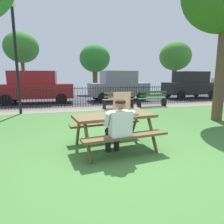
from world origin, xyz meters
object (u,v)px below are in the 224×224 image
object	(u,v)px
adult_at_table	(118,125)
far_tree_midright	(175,57)
parked_car_far_right	(190,85)
far_tree_midleft	(21,48)
parked_car_center	(36,87)
park_bench_center	(118,100)
pizza_box_open	(125,110)
lamp_post_walkway	(15,48)
parked_car_right	(118,86)
picnic_table_foreground	(114,122)
far_tree_center	(95,59)
park_bench_right	(152,99)

from	to	relation	value
adult_at_table	far_tree_midright	size ratio (longest dim) A/B	0.23
parked_car_far_right	far_tree_midleft	xyz separation A→B (m)	(-12.40, 5.93, 3.01)
parked_car_center	park_bench_center	bearing A→B (deg)	-35.75
pizza_box_open	lamp_post_walkway	xyz separation A→B (m)	(-3.05, 5.10, 1.92)
parked_car_far_right	lamp_post_walkway	bearing A→B (deg)	-162.71
parked_car_right	parked_car_far_right	size ratio (longest dim) A/B	1.02
picnic_table_foreground	far_tree_center	distance (m)	14.97
far_tree_midleft	pizza_box_open	bearing A→B (deg)	-73.74
far_tree_midleft	far_tree_midright	bearing A→B (deg)	-0.00
far_tree_midleft	far_tree_center	bearing A→B (deg)	-0.00
picnic_table_foreground	far_tree_midright	distance (m)	18.39
pizza_box_open	parked_car_right	world-z (taller)	parked_car_right
parked_car_center	far_tree_midleft	world-z (taller)	far_tree_midleft
adult_at_table	park_bench_center	distance (m)	6.33
parked_car_center	parked_car_right	distance (m)	5.25
park_bench_center	parked_car_center	xyz separation A→B (m)	(-4.29, 3.09, 0.59)
lamp_post_walkway	parked_car_far_right	bearing A→B (deg)	17.29
far_tree_center	far_tree_midright	size ratio (longest dim) A/B	0.88
picnic_table_foreground	adult_at_table	bearing A→B (deg)	-97.26
far_tree_midleft	lamp_post_walkway	bearing A→B (deg)	-82.85
lamp_post_walkway	parked_car_center	size ratio (longest dim) A/B	1.03
parked_car_right	far_tree_center	xyz separation A→B (m)	(-0.48, 5.93, 2.24)
park_bench_center	parked_car_right	xyz separation A→B (m)	(0.97, 3.08, 0.59)
pizza_box_open	lamp_post_walkway	size ratio (longest dim) A/B	0.11
adult_at_table	far_tree_midright	xyz separation A→B (m)	(10.89, 15.06, 3.01)
parked_car_center	far_tree_midleft	xyz separation A→B (m)	(-1.51, 5.93, 3.02)
far_tree_midright	park_bench_center	bearing A→B (deg)	-135.00
far_tree_midright	parked_car_right	bearing A→B (deg)	-143.62
picnic_table_foreground	park_bench_center	bearing A→B (deg)	71.90
parked_car_far_right	far_tree_midleft	distance (m)	14.07
pizza_box_open	far_tree_center	distance (m)	14.86
far_tree_midleft	far_tree_midright	size ratio (longest dim) A/B	1.03
parked_car_center	lamp_post_walkway	bearing A→B (deg)	-95.39
park_bench_center	parked_car_right	bearing A→B (deg)	72.60
far_tree_center	pizza_box_open	bearing A→B (deg)	-98.01
adult_at_table	parked_car_far_right	world-z (taller)	parked_car_far_right
parked_car_center	picnic_table_foreground	bearing A→B (deg)	-73.95
adult_at_table	park_bench_right	bearing A→B (deg)	57.88
pizza_box_open	far_tree_midleft	size ratio (longest dim) A/B	0.09
parked_car_right	adult_at_table	bearing A→B (deg)	-107.28
parked_car_center	parked_car_far_right	xyz separation A→B (m)	(10.89, -0.00, 0.01)
pizza_box_open	parked_car_right	distance (m)	8.96
picnic_table_foreground	park_bench_center	xyz separation A→B (m)	(1.81, 5.53, -0.18)
park_bench_center	parked_car_far_right	bearing A→B (deg)	25.05
pizza_box_open	parked_car_far_right	bearing A→B (deg)	46.47
adult_at_table	parked_car_far_right	xyz separation A→B (m)	(8.47, 9.13, 0.35)
lamp_post_walkway	parked_car_center	world-z (taller)	lamp_post_walkway
adult_at_table	picnic_table_foreground	bearing A→B (deg)	82.74
parked_car_right	far_tree_midleft	world-z (taller)	far_tree_midleft
park_bench_right	far_tree_center	size ratio (longest dim) A/B	0.35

